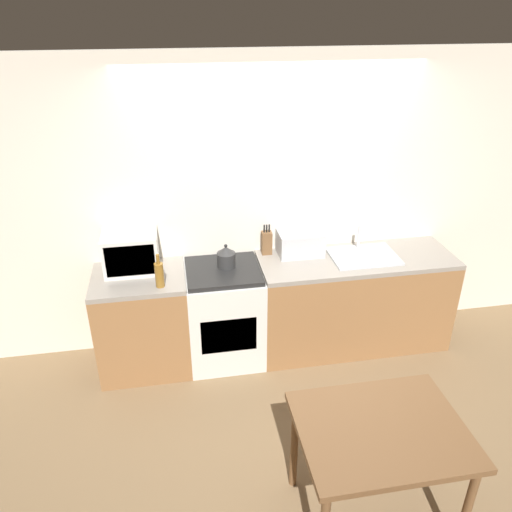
{
  "coord_description": "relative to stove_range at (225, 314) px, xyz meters",
  "views": [
    {
      "loc": [
        -0.86,
        -2.81,
        2.92
      ],
      "look_at": [
        -0.22,
        0.77,
        1.05
      ],
      "focal_mm": 35.0,
      "sensor_mm": 36.0,
      "label": 1
    }
  ],
  "objects": [
    {
      "name": "dining_table",
      "position": [
        0.69,
        -1.77,
        0.22
      ],
      "size": [
        0.95,
        0.75,
        0.76
      ],
      "color": "brown",
      "rests_on": "ground_plane"
    },
    {
      "name": "wall_back",
      "position": [
        0.49,
        0.34,
        0.85
      ],
      "size": [
        10.0,
        0.06,
        2.6
      ],
      "color": "silver",
      "rests_on": "ground_plane"
    },
    {
      "name": "toaster_oven",
      "position": [
        0.71,
        0.16,
        0.56
      ],
      "size": [
        0.39,
        0.26,
        0.21
      ],
      "color": "silver",
      "rests_on": "counter_right_run"
    },
    {
      "name": "ground_plane",
      "position": [
        0.49,
        -0.87,
        -0.45
      ],
      "size": [
        16.0,
        16.0,
        0.0
      ],
      "primitive_type": "plane",
      "color": "brown"
    },
    {
      "name": "microwave",
      "position": [
        -0.74,
        0.12,
        0.62
      ],
      "size": [
        0.44,
        0.33,
        0.33
      ],
      "color": "silver",
      "rests_on": "counter_left_run"
    },
    {
      "name": "counter_right_run",
      "position": [
        1.19,
        0.0,
        0.0
      ],
      "size": [
        1.73,
        0.62,
        0.9
      ],
      "color": "olive",
      "rests_on": "ground_plane"
    },
    {
      "name": "counter_left_run",
      "position": [
        -0.7,
        0.0,
        0.0
      ],
      "size": [
        0.76,
        0.62,
        0.9
      ],
      "color": "olive",
      "rests_on": "ground_plane"
    },
    {
      "name": "bottle",
      "position": [
        -0.52,
        -0.19,
        0.56
      ],
      "size": [
        0.07,
        0.07,
        0.28
      ],
      "color": "olive",
      "rests_on": "counter_left_run"
    },
    {
      "name": "knife_block",
      "position": [
        0.42,
        0.22,
        0.56
      ],
      "size": [
        0.09,
        0.08,
        0.28
      ],
      "color": "brown",
      "rests_on": "counter_right_run"
    },
    {
      "name": "kettle",
      "position": [
        0.03,
        0.04,
        0.54
      ],
      "size": [
        0.16,
        0.16,
        0.21
      ],
      "color": "#2D2D2D",
      "rests_on": "stove_range"
    },
    {
      "name": "stove_range",
      "position": [
        0.0,
        0.0,
        0.0
      ],
      "size": [
        0.65,
        0.62,
        0.9
      ],
      "color": "silver",
      "rests_on": "ground_plane"
    },
    {
      "name": "sink_basin",
      "position": [
        1.25,
        0.01,
        0.47
      ],
      "size": [
        0.58,
        0.42,
        0.24
      ],
      "color": "silver",
      "rests_on": "counter_right_run"
    }
  ]
}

